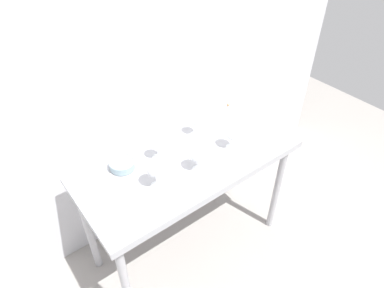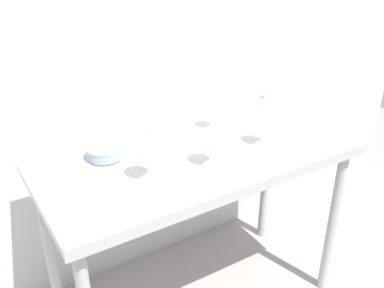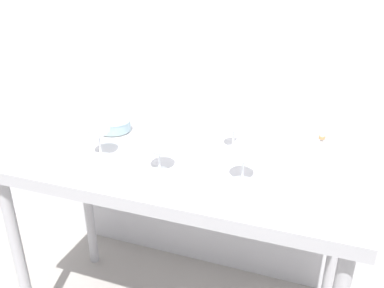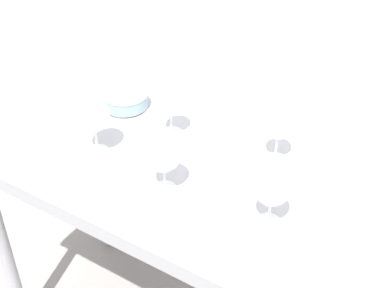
{
  "view_description": "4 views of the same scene",
  "coord_description": "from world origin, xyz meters",
  "px_view_note": "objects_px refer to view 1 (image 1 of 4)",
  "views": [
    {
      "loc": [
        -0.95,
        -1.28,
        2.31
      ],
      "look_at": [
        0.04,
        0.01,
        0.98
      ],
      "focal_mm": 32.1,
      "sensor_mm": 36.0,
      "label": 1
    },
    {
      "loc": [
        -0.93,
        -1.46,
        1.84
      ],
      "look_at": [
        -0.03,
        0.01,
        0.94
      ],
      "focal_mm": 42.56,
      "sensor_mm": 36.0,
      "label": 2
    },
    {
      "loc": [
        0.52,
        -1.27,
        1.58
      ],
      "look_at": [
        0.06,
        0.02,
        0.96
      ],
      "focal_mm": 36.87,
      "sensor_mm": 36.0,
      "label": 3
    },
    {
      "loc": [
        0.64,
        -1.04,
        1.87
      ],
      "look_at": [
        0.0,
        -0.02,
        1.0
      ],
      "focal_mm": 50.34,
      "sensor_mm": 36.0,
      "label": 4
    }
  ],
  "objects_px": {
    "wine_glass_near_left": "(155,169)",
    "wine_glass_near_center": "(198,155)",
    "tasting_bowl": "(122,164)",
    "decanter_funnel": "(228,109)",
    "wine_glass_near_right": "(232,134)",
    "wine_glass_far_right": "(195,120)",
    "wine_glass_far_left": "(157,144)",
    "tasting_sheet_upper": "(231,132)"
  },
  "relations": [
    {
      "from": "wine_glass_near_left",
      "to": "wine_glass_near_center",
      "type": "xyz_separation_m",
      "value": [
        0.27,
        -0.03,
        -0.02
      ]
    },
    {
      "from": "wine_glass_far_right",
      "to": "tasting_bowl",
      "type": "height_order",
      "value": "wine_glass_far_right"
    },
    {
      "from": "tasting_bowl",
      "to": "wine_glass_far_right",
      "type": "bearing_deg",
      "value": 0.14
    },
    {
      "from": "wine_glass_far_left",
      "to": "decanter_funnel",
      "type": "bearing_deg",
      "value": 8.75
    },
    {
      "from": "tasting_bowl",
      "to": "decanter_funnel",
      "type": "height_order",
      "value": "decanter_funnel"
    },
    {
      "from": "tasting_bowl",
      "to": "decanter_funnel",
      "type": "bearing_deg",
      "value": 3.33
    },
    {
      "from": "wine_glass_near_center",
      "to": "wine_glass_near_right",
      "type": "bearing_deg",
      "value": 6.11
    },
    {
      "from": "wine_glass_near_left",
      "to": "decanter_funnel",
      "type": "relative_size",
      "value": 1.56
    },
    {
      "from": "tasting_bowl",
      "to": "decanter_funnel",
      "type": "xyz_separation_m",
      "value": [
        0.89,
        0.05,
        0.01
      ]
    },
    {
      "from": "wine_glass_near_left",
      "to": "wine_glass_far_right",
      "type": "xyz_separation_m",
      "value": [
        0.47,
        0.25,
        -0.01
      ]
    },
    {
      "from": "wine_glass_near_left",
      "to": "wine_glass_near_center",
      "type": "height_order",
      "value": "wine_glass_near_left"
    },
    {
      "from": "wine_glass_near_right",
      "to": "wine_glass_far_right",
      "type": "bearing_deg",
      "value": 111.2
    },
    {
      "from": "wine_glass_near_right",
      "to": "tasting_bowl",
      "type": "xyz_separation_m",
      "value": [
        -0.65,
        0.25,
        -0.08
      ]
    },
    {
      "from": "wine_glass_near_center",
      "to": "wine_glass_far_left",
      "type": "distance_m",
      "value": 0.26
    },
    {
      "from": "wine_glass_far_left",
      "to": "tasting_sheet_upper",
      "type": "xyz_separation_m",
      "value": [
        0.53,
        -0.08,
        -0.11
      ]
    },
    {
      "from": "wine_glass_near_left",
      "to": "wine_glass_near_center",
      "type": "distance_m",
      "value": 0.27
    },
    {
      "from": "wine_glass_far_right",
      "to": "wine_glass_near_right",
      "type": "xyz_separation_m",
      "value": [
        0.1,
        -0.25,
        -0.01
      ]
    },
    {
      "from": "wine_glass_near_right",
      "to": "wine_glass_near_center",
      "type": "bearing_deg",
      "value": -173.89
    },
    {
      "from": "wine_glass_far_left",
      "to": "tasting_bowl",
      "type": "height_order",
      "value": "wine_glass_far_left"
    },
    {
      "from": "wine_glass_near_left",
      "to": "wine_glass_far_left",
      "type": "distance_m",
      "value": 0.24
    },
    {
      "from": "wine_glass_near_right",
      "to": "decanter_funnel",
      "type": "distance_m",
      "value": 0.39
    },
    {
      "from": "wine_glass_near_left",
      "to": "decanter_funnel",
      "type": "xyz_separation_m",
      "value": [
        0.81,
        0.3,
        -0.09
      ]
    },
    {
      "from": "wine_glass_far_right",
      "to": "wine_glass_near_right",
      "type": "bearing_deg",
      "value": -68.8
    },
    {
      "from": "wine_glass_near_left",
      "to": "wine_glass_far_left",
      "type": "xyz_separation_m",
      "value": [
        0.14,
        0.19,
        -0.02
      ]
    },
    {
      "from": "wine_glass_far_left",
      "to": "tasting_sheet_upper",
      "type": "height_order",
      "value": "wine_glass_far_left"
    },
    {
      "from": "wine_glass_far_right",
      "to": "wine_glass_far_left",
      "type": "bearing_deg",
      "value": -170.99
    },
    {
      "from": "wine_glass_far_left",
      "to": "decanter_funnel",
      "type": "height_order",
      "value": "wine_glass_far_left"
    },
    {
      "from": "wine_glass_near_right",
      "to": "tasting_bowl",
      "type": "distance_m",
      "value": 0.7
    },
    {
      "from": "wine_glass_near_center",
      "to": "wine_glass_far_left",
      "type": "xyz_separation_m",
      "value": [
        -0.13,
        0.23,
        -0.0
      ]
    },
    {
      "from": "tasting_sheet_upper",
      "to": "tasting_bowl",
      "type": "xyz_separation_m",
      "value": [
        -0.75,
        0.13,
        0.03
      ]
    },
    {
      "from": "tasting_bowl",
      "to": "decanter_funnel",
      "type": "distance_m",
      "value": 0.89
    },
    {
      "from": "wine_glass_near_left",
      "to": "wine_glass_near_right",
      "type": "height_order",
      "value": "wine_glass_near_left"
    },
    {
      "from": "wine_glass_far_left",
      "to": "tasting_bowl",
      "type": "xyz_separation_m",
      "value": [
        -0.22,
        0.05,
        -0.08
      ]
    },
    {
      "from": "decanter_funnel",
      "to": "wine_glass_near_left",
      "type": "bearing_deg",
      "value": -159.76
    },
    {
      "from": "wine_glass_near_center",
      "to": "wine_glass_near_left",
      "type": "bearing_deg",
      "value": 172.72
    },
    {
      "from": "decanter_funnel",
      "to": "tasting_bowl",
      "type": "bearing_deg",
      "value": -176.67
    },
    {
      "from": "tasting_sheet_upper",
      "to": "tasting_bowl",
      "type": "bearing_deg",
      "value": 147.97
    },
    {
      "from": "wine_glass_far_left",
      "to": "decanter_funnel",
      "type": "relative_size",
      "value": 1.35
    },
    {
      "from": "wine_glass_near_center",
      "to": "decanter_funnel",
      "type": "bearing_deg",
      "value": 31.57
    },
    {
      "from": "wine_glass_near_center",
      "to": "tasting_sheet_upper",
      "type": "relative_size",
      "value": 0.63
    },
    {
      "from": "wine_glass_near_left",
      "to": "wine_glass_near_right",
      "type": "bearing_deg",
      "value": -0.22
    },
    {
      "from": "wine_glass_far_right",
      "to": "tasting_bowl",
      "type": "distance_m",
      "value": 0.56
    }
  ]
}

